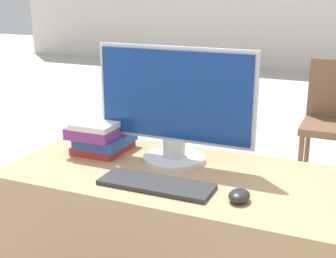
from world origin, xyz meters
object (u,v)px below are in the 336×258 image
at_px(mouse, 239,196).
at_px(far_chair, 336,115).
at_px(book_stack, 103,135).
at_px(monitor, 174,106).
at_px(keyboard, 156,184).

distance_m(mouse, far_chair, 2.16).
height_order(mouse, book_stack, book_stack).
distance_m(mouse, book_stack, 0.67).
xyz_separation_m(monitor, keyboard, (0.04, -0.24, -0.21)).
bearing_deg(keyboard, far_chair, 78.59).
bearing_deg(book_stack, monitor, 1.70).
bearing_deg(monitor, keyboard, -81.43).
bearing_deg(far_chair, mouse, -118.99).
relative_size(keyboard, far_chair, 0.45).
height_order(monitor, mouse, monitor).
distance_m(keyboard, book_stack, 0.42).
relative_size(keyboard, mouse, 4.55).
relative_size(monitor, far_chair, 0.71).
xyz_separation_m(keyboard, far_chair, (0.43, 2.14, -0.25)).
relative_size(keyboard, book_stack, 1.46).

